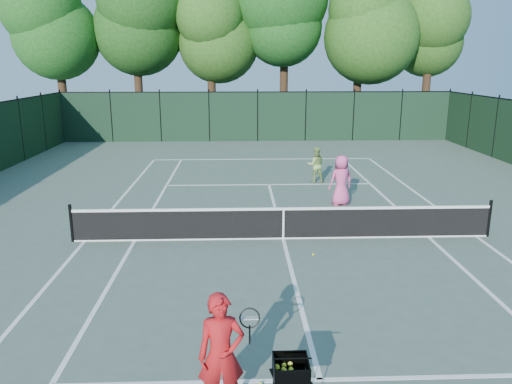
{
  "coord_description": "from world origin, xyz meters",
  "views": [
    {
      "loc": [
        -1.24,
        -13.11,
        4.77
      ],
      "look_at": [
        -0.72,
        1.0,
        1.1
      ],
      "focal_mm": 35.0,
      "sensor_mm": 36.0,
      "label": 1
    }
  ],
  "objects_px": {
    "coach": "(221,355)",
    "ball_hopper": "(291,370)",
    "player_green": "(316,165)",
    "loose_ball_midcourt": "(313,254)",
    "player_pink": "(341,180)"
  },
  "relations": [
    {
      "from": "player_green",
      "to": "loose_ball_midcourt",
      "type": "xyz_separation_m",
      "value": [
        -1.27,
        -8.02,
        -0.7
      ]
    },
    {
      "from": "coach",
      "to": "ball_hopper",
      "type": "height_order",
      "value": "coach"
    },
    {
      "from": "ball_hopper",
      "to": "coach",
      "type": "bearing_deg",
      "value": 157.12
    },
    {
      "from": "player_pink",
      "to": "loose_ball_midcourt",
      "type": "xyz_separation_m",
      "value": [
        -1.62,
        -4.64,
        -0.84
      ]
    },
    {
      "from": "coach",
      "to": "player_green",
      "type": "xyz_separation_m",
      "value": [
        3.42,
        13.8,
        -0.16
      ]
    },
    {
      "from": "player_green",
      "to": "ball_hopper",
      "type": "distance_m",
      "value": 14.22
    },
    {
      "from": "coach",
      "to": "player_green",
      "type": "height_order",
      "value": "coach"
    },
    {
      "from": "coach",
      "to": "loose_ball_midcourt",
      "type": "xyz_separation_m",
      "value": [
        2.15,
        5.77,
        -0.86
      ]
    },
    {
      "from": "coach",
      "to": "loose_ball_midcourt",
      "type": "distance_m",
      "value": 6.22
    },
    {
      "from": "coach",
      "to": "ball_hopper",
      "type": "xyz_separation_m",
      "value": [
        0.94,
        -0.2,
        -0.12
      ]
    },
    {
      "from": "ball_hopper",
      "to": "loose_ball_midcourt",
      "type": "bearing_deg",
      "value": 67.75
    },
    {
      "from": "coach",
      "to": "player_green",
      "type": "distance_m",
      "value": 14.22
    },
    {
      "from": "ball_hopper",
      "to": "loose_ball_midcourt",
      "type": "relative_size",
      "value": 13.48
    },
    {
      "from": "player_green",
      "to": "loose_ball_midcourt",
      "type": "distance_m",
      "value": 8.15
    },
    {
      "from": "coach",
      "to": "ball_hopper",
      "type": "distance_m",
      "value": 0.97
    }
  ]
}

